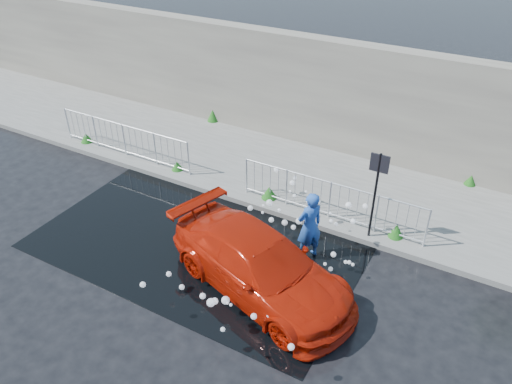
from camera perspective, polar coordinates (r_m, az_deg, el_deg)
ground at (r=12.44m, az=-10.92°, el=-7.30°), size 90.00×90.00×0.00m
pavement at (r=15.76m, az=0.39°, el=3.12°), size 30.00×4.00×0.15m
curb at (r=14.30m, az=-3.49°, el=-0.36°), size 30.00×0.25×0.16m
retaining_wall at (r=16.75m, az=4.14°, el=11.83°), size 30.00×0.60×3.50m
puddle at (r=12.78m, az=-6.38°, el=-5.54°), size 8.00×5.00×0.01m
sign_post at (r=12.06m, az=13.62°, el=1.03°), size 0.45×0.06×2.50m
railing_left at (r=16.44m, az=-14.84°, el=5.91°), size 5.05×0.05×1.10m
railing_right at (r=13.08m, az=8.43°, el=-0.76°), size 5.05×0.05×1.10m
weeds at (r=15.40m, az=-0.66°, el=3.43°), size 12.17×3.93×0.43m
water_spray at (r=11.71m, az=2.35°, el=-5.42°), size 3.52×5.58×1.02m
red_car at (r=10.97m, az=0.52°, el=-8.37°), size 5.03×3.21×1.36m
person at (r=11.76m, az=6.13°, el=-3.89°), size 0.73×0.79×1.81m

